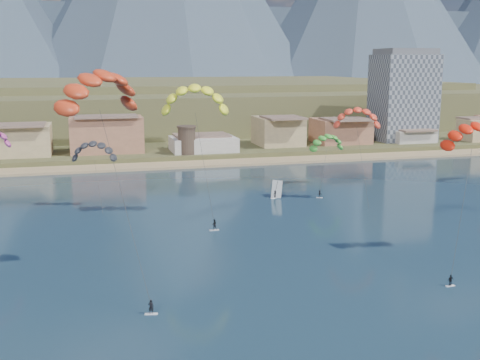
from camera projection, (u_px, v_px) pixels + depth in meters
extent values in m
plane|color=black|center=(310.00, 316.00, 68.10)|extent=(2400.00, 2400.00, 0.00)
cube|color=tan|center=(175.00, 165.00, 168.61)|extent=(2200.00, 12.00, 0.90)
cube|color=brown|center=(109.00, 93.00, 599.35)|extent=(2200.00, 900.00, 4.00)
cube|color=brown|center=(221.00, 104.00, 284.95)|extent=(320.00, 150.00, 15.00)
cube|color=brown|center=(53.00, 99.00, 302.63)|extent=(380.00, 170.00, 18.00)
cube|color=#2E3E4E|center=(98.00, 45.00, 910.82)|extent=(2000.00, 200.00, 110.00)
cube|color=gray|center=(403.00, 98.00, 207.45)|extent=(20.00, 16.00, 30.00)
cube|color=#59595E|center=(406.00, 52.00, 204.34)|extent=(18.00, 14.40, 2.00)
cylinder|color=#47382D|center=(187.00, 141.00, 176.33)|extent=(5.20, 5.20, 8.00)
cylinder|color=#47382D|center=(186.00, 127.00, 175.50)|extent=(5.82, 5.82, 0.60)
cube|color=silver|center=(151.00, 314.00, 68.61)|extent=(1.57, 0.75, 0.10)
imported|color=black|center=(151.00, 306.00, 68.43)|extent=(0.71, 0.54, 1.74)
cylinder|color=#262626|center=(124.00, 204.00, 70.82)|extent=(0.05, 0.05, 24.99)
cube|color=silver|center=(214.00, 230.00, 103.24)|extent=(1.68, 0.51, 0.11)
imported|color=black|center=(214.00, 224.00, 103.04)|extent=(0.94, 0.73, 1.94)
cylinder|color=#262626|center=(204.00, 166.00, 105.85)|extent=(0.05, 0.05, 21.32)
cube|color=silver|center=(450.00, 286.00, 77.31)|extent=(1.32, 0.46, 0.09)
imported|color=black|center=(451.00, 280.00, 77.15)|extent=(0.90, 0.41, 1.50)
cylinder|color=#262626|center=(462.00, 210.00, 81.85)|extent=(0.05, 0.05, 21.14)
cube|color=silver|center=(320.00, 198.00, 128.31)|extent=(1.45, 0.95, 0.09)
imported|color=black|center=(320.00, 194.00, 128.14)|extent=(1.19, 0.97, 1.60)
cylinder|color=#262626|center=(323.00, 171.00, 133.99)|extent=(0.05, 0.05, 15.82)
cylinder|color=#262626|center=(96.00, 187.00, 114.71)|extent=(0.04, 0.04, 12.43)
cylinder|color=#262626|center=(364.00, 167.00, 119.95)|extent=(0.04, 0.04, 17.46)
cube|color=silver|center=(275.00, 198.00, 128.04)|extent=(2.27, 1.08, 0.11)
imported|color=black|center=(275.00, 194.00, 127.88)|extent=(0.86, 0.65, 1.57)
cube|color=white|center=(277.00, 189.00, 127.75)|extent=(1.33, 2.49, 3.75)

